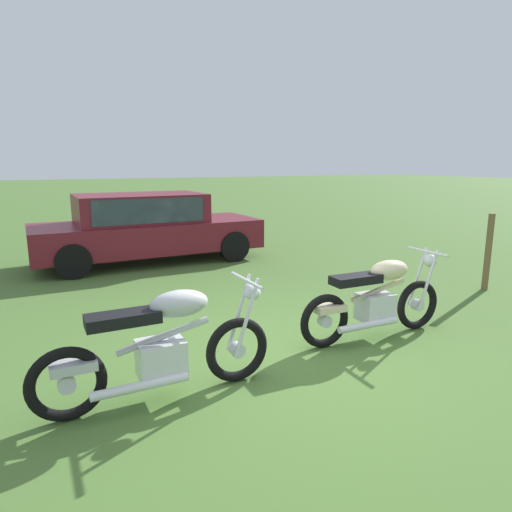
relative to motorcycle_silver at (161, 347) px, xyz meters
name	(u,v)px	position (x,y,z in m)	size (l,w,h in m)	color
ground_plane	(285,358)	(1.38, 0.21, -0.49)	(120.00, 120.00, 0.00)	#476B2D
motorcycle_silver	(161,347)	(0.00, 0.00, 0.00)	(2.13, 0.64, 1.02)	black
motorcycle_cream	(376,299)	(2.65, 0.23, -0.01)	(2.00, 0.64, 1.02)	black
car_burgundy	(145,224)	(1.28, 5.69, 0.31)	(4.58, 1.84, 1.43)	maroon
fence_post_wooden	(488,252)	(5.68, 0.96, 0.14)	(0.10, 0.10, 1.26)	brown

